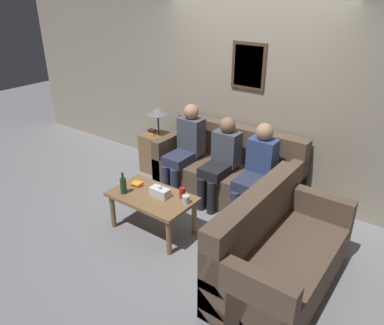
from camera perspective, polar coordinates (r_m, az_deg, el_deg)
name	(u,v)px	position (r m, az deg, el deg)	size (l,w,h in m)	color
ground_plane	(207,209)	(4.91, 2.29, -7.12)	(16.00, 16.00, 0.00)	gray
wall_back	(248,96)	(5.13, 8.55, 10.02)	(9.00, 0.08, 2.60)	#9E937F
couch_main	(228,173)	(5.12, 5.50, -1.61)	(1.93, 0.83, 0.93)	brown
couch_side	(277,256)	(3.73, 12.83, -13.75)	(0.83, 1.58, 0.93)	brown
coffee_table	(152,201)	(4.34, -6.09, -5.79)	(0.98, 0.58, 0.47)	olive
side_table_with_lamp	(157,148)	(5.77, -5.34, 2.18)	(0.42, 0.40, 1.03)	olive
wine_bottle	(123,185)	(4.35, -10.43, -3.43)	(0.07, 0.07, 0.26)	#19421E
drinking_glass	(186,199)	(4.11, -0.96, -5.64)	(0.08, 0.08, 0.09)	silver
book_stack	(137,184)	(4.53, -8.40, -3.24)	(0.16, 0.12, 0.03)	red
soda_can	(182,193)	(4.21, -1.51, -4.63)	(0.07, 0.07, 0.12)	red
tissue_box	(160,192)	(4.25, -4.92, -4.50)	(0.23, 0.12, 0.14)	silver
person_left	(186,145)	(5.14, -0.98, 2.62)	(0.34, 0.65, 1.20)	#2D334C
person_middle	(221,158)	(4.82, 4.44, 0.62)	(0.34, 0.62, 1.14)	black
person_right	(257,168)	(4.58, 9.81, -0.89)	(0.34, 0.65, 1.17)	#2D334C
teddy_bear	(217,249)	(4.06, 3.81, -12.97)	(0.18, 0.18, 0.28)	#A87A51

